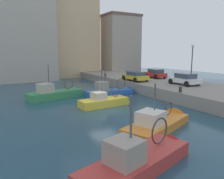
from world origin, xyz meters
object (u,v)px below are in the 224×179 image
Objects in this scene: fishing_boat_orange at (160,126)px; parked_car_white at (184,79)px; parked_car_yellow at (135,76)px; mooring_bollard_south at (180,90)px; fishing_boat_blue at (112,93)px; quay_streetlamp at (192,57)px; mooring_bollard_mid at (105,75)px; parked_car_red at (155,73)px; fishing_boat_red at (142,165)px; fishing_boat_green at (58,97)px; fishing_boat_yellow at (107,104)px.

fishing_boat_orange is 13.23m from parked_car_white.
mooring_bollard_south is (-1.19, -9.36, -0.39)m from parked_car_yellow.
mooring_bollard_south is (3.53, -7.56, 1.32)m from fishing_boat_blue.
quay_streetlamp reaches higher than parked_car_white.
mooring_bollard_south is 16.00m from mooring_bollard_mid.
parked_car_white is (10.58, 7.74, 1.78)m from fishing_boat_orange.
parked_car_white is at bearing 38.93° from mooring_bollard_south.
fishing_boat_blue is at bearing -161.33° from parked_car_red.
mooring_bollard_south is (10.54, 7.91, 1.34)m from fishing_boat_red.
fishing_boat_green is 1.49× the size of quay_streetlamp.
fishing_boat_orange reaches higher than parked_car_red.
quay_streetlamp is (9.18, -3.87, 4.30)m from fishing_boat_blue.
mooring_bollard_south and mooring_bollard_mid have the same top height.
fishing_boat_blue reaches higher than parked_car_yellow.
fishing_boat_yellow is 10.99m from parked_car_white.
fishing_boat_orange is 0.95× the size of fishing_boat_green.
parked_car_yellow is 4.86m from parked_car_red.
fishing_boat_green is at bearing -173.36° from parked_car_red.
fishing_boat_red reaches higher than fishing_boat_orange.
parked_car_yellow reaches higher than mooring_bollard_mid.
parked_car_red is 12.23m from mooring_bollard_south.
fishing_boat_green reaches higher than parked_car_white.
fishing_boat_orange reaches higher than mooring_bollard_mid.
fishing_boat_blue is 5.33m from parked_car_yellow.
parked_car_white is 1.01× the size of parked_car_red.
fishing_boat_orange is 15.69m from parked_car_yellow.
fishing_boat_yellow is 1.46× the size of parked_car_red.
fishing_boat_blue is 1.55× the size of parked_car_yellow.
parked_car_yellow is at bearing 39.18° from fishing_boat_yellow.
fishing_boat_red is (-4.21, -3.60, 0.01)m from fishing_boat_orange.
fishing_boat_yellow is (-0.26, 7.33, -0.02)m from fishing_boat_orange.
parked_car_yellow is (11.73, 17.26, 1.73)m from fishing_boat_red.
fishing_boat_red is 20.38m from quay_streetlamp.
quay_streetlamp reaches higher than fishing_boat_orange.
fishing_boat_green is 16.82m from quay_streetlamp.
parked_car_white is 7.47m from parked_car_red.
parked_car_yellow is at bearing -79.87° from mooring_bollard_mid.
parked_car_red is (4.66, 1.37, 0.03)m from parked_car_yellow.
fishing_boat_orange is 5.54m from fishing_boat_red.
fishing_boat_yellow is 1.17× the size of quay_streetlamp.
fishing_boat_red is 12.58× the size of mooring_bollard_south.
mooring_bollard_mid is (-4.25, 12.56, -0.44)m from parked_car_white.
fishing_boat_blue is (2.80, 11.86, 0.03)m from fishing_boat_orange.
parked_car_white is (3.07, -5.92, 0.05)m from parked_car_yellow.
parked_car_white is at bearing -169.70° from quay_streetlamp.
parked_car_red is at bearing 51.00° from fishing_boat_orange.
parked_car_yellow is 9.44m from mooring_bollard_south.
fishing_boat_blue is (6.22, -1.35, 0.01)m from fishing_boat_green.
parked_car_red is (1.59, 7.29, -0.02)m from parked_car_white.
fishing_boat_red is 1.79× the size of parked_car_red.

